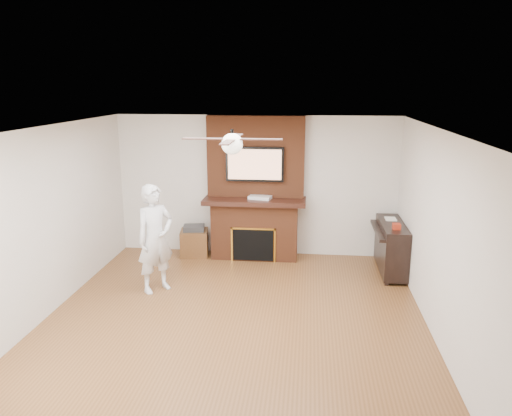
# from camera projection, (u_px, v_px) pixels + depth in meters

# --- Properties ---
(room_shell) EXTENTS (5.36, 5.86, 2.86)m
(room_shell) POSITION_uv_depth(u_px,v_px,m) (233.00, 229.00, 6.27)
(room_shell) COLOR brown
(room_shell) RESTS_ON ground
(fireplace) EXTENTS (1.78, 0.64, 2.50)m
(fireplace) POSITION_uv_depth(u_px,v_px,m) (255.00, 202.00, 8.79)
(fireplace) COLOR brown
(fireplace) RESTS_ON ground
(tv) EXTENTS (1.00, 0.08, 0.60)m
(tv) POSITION_uv_depth(u_px,v_px,m) (255.00, 164.00, 8.58)
(tv) COLOR black
(tv) RESTS_ON fireplace
(ceiling_fan) EXTENTS (1.21, 1.21, 0.31)m
(ceiling_fan) POSITION_uv_depth(u_px,v_px,m) (232.00, 143.00, 6.01)
(ceiling_fan) COLOR black
(ceiling_fan) RESTS_ON room_shell
(person) EXTENTS (0.69, 0.71, 1.62)m
(person) POSITION_uv_depth(u_px,v_px,m) (155.00, 239.00, 7.34)
(person) COLOR silver
(person) RESTS_ON ground
(side_table) EXTENTS (0.55, 0.55, 0.55)m
(side_table) POSITION_uv_depth(u_px,v_px,m) (194.00, 241.00, 9.02)
(side_table) COLOR #533117
(side_table) RESTS_ON ground
(piano) EXTENTS (0.47, 1.28, 0.92)m
(piano) POSITION_uv_depth(u_px,v_px,m) (391.00, 246.00, 8.16)
(piano) COLOR black
(piano) RESTS_ON ground
(cable_box) EXTENTS (0.42, 0.29, 0.05)m
(cable_box) POSITION_uv_depth(u_px,v_px,m) (260.00, 197.00, 8.66)
(cable_box) COLOR silver
(cable_box) RESTS_ON fireplace
(candle_orange) EXTENTS (0.07, 0.07, 0.13)m
(candle_orange) POSITION_uv_depth(u_px,v_px,m) (244.00, 255.00, 8.88)
(candle_orange) COLOR #D54619
(candle_orange) RESTS_ON ground
(candle_green) EXTENTS (0.07, 0.07, 0.09)m
(candle_green) POSITION_uv_depth(u_px,v_px,m) (258.00, 258.00, 8.77)
(candle_green) COLOR #3C7B31
(candle_green) RESTS_ON ground
(candle_cream) EXTENTS (0.08, 0.08, 0.12)m
(candle_cream) POSITION_uv_depth(u_px,v_px,m) (262.00, 256.00, 8.84)
(candle_cream) COLOR beige
(candle_cream) RESTS_ON ground
(candle_blue) EXTENTS (0.06, 0.06, 0.08)m
(candle_blue) POSITION_uv_depth(u_px,v_px,m) (267.00, 257.00, 8.83)
(candle_blue) COLOR teal
(candle_blue) RESTS_ON ground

